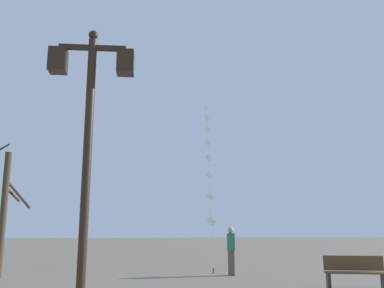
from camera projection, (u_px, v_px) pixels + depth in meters
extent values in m
plane|color=#756B5B|center=(166.00, 265.00, 19.38)|extent=(160.00, 160.00, 0.00)
cylinder|color=black|center=(86.00, 179.00, 6.62)|extent=(0.14, 0.14, 4.73)
sphere|color=black|center=(93.00, 35.00, 7.11)|extent=(0.16, 0.16, 0.16)
cube|color=black|center=(93.00, 48.00, 7.07)|extent=(1.11, 0.08, 0.08)
cube|color=black|center=(58.00, 61.00, 6.97)|extent=(0.28, 0.28, 0.40)
cube|color=beige|center=(58.00, 61.00, 6.97)|extent=(0.19, 0.19, 0.30)
cube|color=black|center=(126.00, 63.00, 7.06)|extent=(0.28, 0.28, 0.40)
cube|color=beige|center=(126.00, 63.00, 7.06)|extent=(0.19, 0.19, 0.30)
cylinder|color=brown|center=(213.00, 270.00, 15.99)|extent=(0.06, 0.06, 0.18)
cylinder|color=silver|center=(212.00, 243.00, 17.36)|extent=(0.27, 2.39, 1.81)
cylinder|color=silver|center=(211.00, 208.00, 19.64)|extent=(0.19, 1.65, 1.25)
cylinder|color=silver|center=(210.00, 185.00, 21.50)|extent=(0.19, 1.65, 1.25)
cylinder|color=silver|center=(209.00, 166.00, 23.36)|extent=(0.19, 1.65, 1.25)
cylinder|color=silver|center=(208.00, 150.00, 25.22)|extent=(0.19, 1.65, 1.25)
cylinder|color=silver|center=(207.00, 136.00, 27.08)|extent=(0.19, 1.65, 1.25)
cylinder|color=silver|center=(207.00, 124.00, 28.94)|extent=(0.19, 1.65, 1.25)
cylinder|color=silver|center=(206.00, 113.00, 30.80)|extent=(0.19, 1.65, 1.25)
cube|color=white|center=(211.00, 221.00, 18.71)|extent=(0.43, 0.09, 0.43)
cylinder|color=white|center=(211.00, 228.00, 18.65)|extent=(0.02, 0.03, 0.24)
cube|color=white|center=(210.00, 196.00, 20.57)|extent=(0.43, 0.10, 0.43)
cylinder|color=white|center=(210.00, 203.00, 20.50)|extent=(0.03, 0.05, 0.28)
cube|color=white|center=(209.00, 175.00, 22.43)|extent=(0.43, 0.10, 0.43)
cylinder|color=white|center=(209.00, 181.00, 22.37)|extent=(0.02, 0.02, 0.25)
cube|color=white|center=(208.00, 158.00, 24.29)|extent=(0.41, 0.16, 0.43)
cylinder|color=white|center=(208.00, 163.00, 24.22)|extent=(0.04, 0.06, 0.31)
cube|color=white|center=(208.00, 143.00, 26.15)|extent=(0.43, 0.08, 0.43)
cylinder|color=white|center=(208.00, 148.00, 26.08)|extent=(0.02, 0.04, 0.31)
cube|color=white|center=(207.00, 129.00, 28.01)|extent=(0.43, 0.06, 0.43)
cylinder|color=white|center=(207.00, 134.00, 27.94)|extent=(0.02, 0.02, 0.30)
cube|color=white|center=(207.00, 118.00, 29.87)|extent=(0.43, 0.07, 0.43)
cylinder|color=white|center=(207.00, 123.00, 29.80)|extent=(0.02, 0.03, 0.35)
cube|color=white|center=(206.00, 108.00, 31.73)|extent=(0.43, 0.09, 0.43)
cylinder|color=white|center=(206.00, 112.00, 31.67)|extent=(0.02, 0.03, 0.23)
cube|color=brown|center=(231.00, 263.00, 15.12)|extent=(0.21, 0.31, 0.90)
cube|color=#26724C|center=(231.00, 242.00, 15.27)|extent=(0.26, 0.39, 0.60)
sphere|color=tan|center=(231.00, 230.00, 15.36)|extent=(0.22, 0.22, 0.22)
cylinder|color=#26724C|center=(230.00, 237.00, 15.52)|extent=(0.11, 0.39, 0.50)
cylinder|color=#423323|center=(3.00, 213.00, 14.77)|extent=(0.23, 0.23, 4.35)
cylinder|color=#423323|center=(18.00, 194.00, 15.33)|extent=(0.76, 0.93, 1.00)
cylinder|color=#423323|center=(6.00, 187.00, 15.33)|extent=(0.39, 0.88, 1.12)
cylinder|color=#423323|center=(6.00, 188.00, 15.35)|extent=(0.38, 0.94, 0.86)
cylinder|color=#423323|center=(13.00, 194.00, 15.34)|extent=(0.33, 0.93, 0.48)
cube|color=brown|center=(355.00, 273.00, 11.45)|extent=(1.65, 0.78, 0.04)
cube|color=brown|center=(353.00, 263.00, 11.70)|extent=(1.57, 0.41, 0.40)
cube|color=#262628|center=(329.00, 281.00, 11.50)|extent=(0.17, 0.39, 0.45)
cube|color=#262628|center=(384.00, 282.00, 11.30)|extent=(0.17, 0.39, 0.45)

